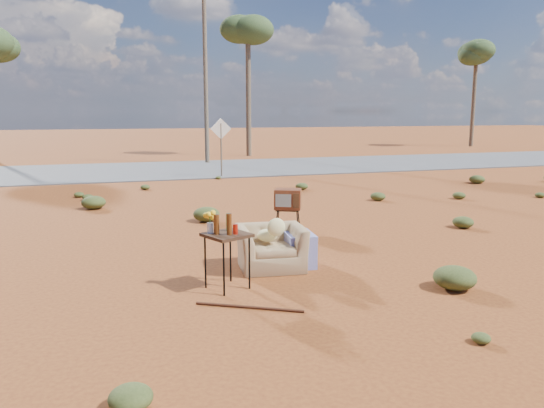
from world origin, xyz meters
name	(u,v)px	position (x,y,z in m)	size (l,w,h in m)	color
ground	(292,271)	(0.00, 0.00, 0.00)	(140.00, 140.00, 0.00)	brown
highway	(172,170)	(0.00, 15.00, 0.02)	(140.00, 7.00, 0.04)	#565659
armchair	(276,242)	(-0.18, 0.24, 0.42)	(1.28, 0.79, 0.90)	#9A7A54
tv_unit	(288,200)	(0.89, 2.74, 0.64)	(0.66, 0.61, 0.86)	black
side_table	(223,232)	(-1.18, -0.48, 0.81)	(0.72, 0.72, 1.09)	#372014
rusty_bar	(249,307)	(-1.05, -1.34, 0.02)	(0.04, 0.04, 1.40)	#482013
road_sign	(221,137)	(1.50, 12.00, 1.50)	(0.78, 0.06, 2.19)	brown
eucalyptus_center	(248,36)	(5.00, 21.00, 6.43)	(3.20, 3.20, 7.60)	brown
eucalyptus_right	(476,59)	(22.00, 24.00, 5.94)	(3.20, 3.20, 7.10)	brown
utility_pole_center	(205,74)	(2.00, 17.50, 4.15)	(1.40, 0.20, 8.00)	brown
scrub_patch	(193,213)	(-0.82, 4.41, 0.14)	(17.49, 8.07, 0.33)	#465023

